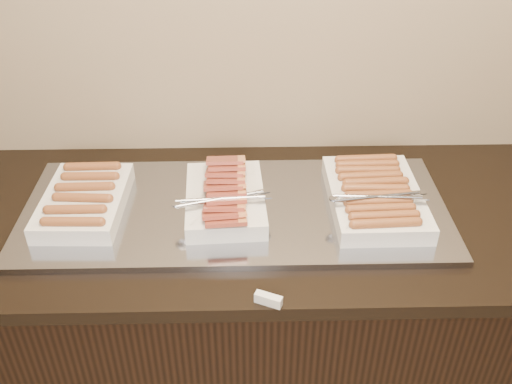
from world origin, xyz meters
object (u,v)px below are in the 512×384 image
at_px(warming_tray, 235,210).
at_px(dish_right, 375,196).
at_px(dish_left, 84,200).
at_px(dish_center, 225,197).
at_px(counter, 234,321).

xyz_separation_m(warming_tray, dish_right, (0.39, -0.00, 0.04)).
distance_m(dish_left, dish_center, 0.39).
relative_size(dish_left, dish_right, 0.88).
distance_m(dish_center, dish_right, 0.42).
distance_m(warming_tray, dish_left, 0.42).
bearing_deg(dish_right, dish_left, 179.27).
height_order(dish_left, dish_right, dish_right).
relative_size(dish_center, dish_right, 0.92).
bearing_deg(dish_left, warming_tray, 1.59).
relative_size(warming_tray, dish_right, 3.16).
bearing_deg(dish_center, warming_tray, 6.03).
bearing_deg(dish_right, dish_center, 179.65).
bearing_deg(dish_center, dish_right, -2.78).
height_order(counter, dish_left, dish_left).
bearing_deg(dish_center, dish_left, 176.42).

